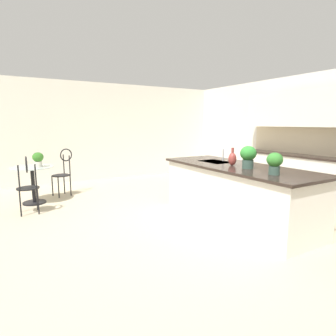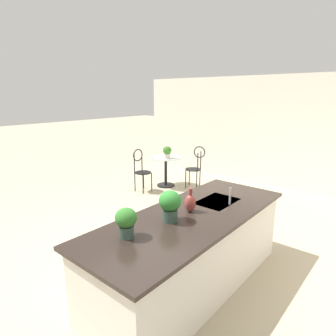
{
  "view_description": "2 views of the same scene",
  "coord_description": "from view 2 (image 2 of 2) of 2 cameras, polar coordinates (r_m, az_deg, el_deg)",
  "views": [
    {
      "loc": [
        3.62,
        -2.39,
        1.6
      ],
      "look_at": [
        -0.56,
        0.05,
        0.83
      ],
      "focal_mm": 30.13,
      "sensor_mm": 36.0,
      "label": 1
    },
    {
      "loc": [
        2.84,
        2.63,
        2.25
      ],
      "look_at": [
        -0.59,
        -0.26,
        1.11
      ],
      "focal_mm": 31.13,
      "sensor_mm": 36.0,
      "label": 2
    }
  ],
  "objects": [
    {
      "name": "wall_left_window",
      "position": [
        7.63,
        19.81,
        6.66
      ],
      "size": [
        0.12,
        7.8,
        2.7
      ],
      "primitive_type": "cube",
      "color": "silver",
      "rests_on": "ground"
    },
    {
      "name": "bistro_table",
      "position": [
        7.25,
        -0.44,
        -0.13
      ],
      "size": [
        0.8,
        0.8,
        0.74
      ],
      "color": "black",
      "rests_on": "ground"
    },
    {
      "name": "chair_near_window",
      "position": [
        6.8,
        -5.27,
        -0.07
      ],
      "size": [
        0.49,
        0.39,
        1.04
      ],
      "color": "black",
      "rests_on": "ground"
    },
    {
      "name": "sink_faucet",
      "position": [
        3.69,
        12.05,
        -5.4
      ],
      "size": [
        0.02,
        0.02,
        0.22
      ],
      "primitive_type": "cylinder",
      "color": "#B2B5BA",
      "rests_on": "kitchen_island"
    },
    {
      "name": "potted_plant_on_table",
      "position": [
        7.02,
        -0.16,
        3.24
      ],
      "size": [
        0.21,
        0.21,
        0.29
      ],
      "color": "beige",
      "rests_on": "bistro_table"
    },
    {
      "name": "chair_by_island",
      "position": [
        7.12,
        5.4,
        0.58
      ],
      "size": [
        0.48,
        0.52,
        1.04
      ],
      "color": "black",
      "rests_on": "ground"
    },
    {
      "name": "potted_plant_counter_far",
      "position": [
        2.83,
        -8.21,
        -10.18
      ],
      "size": [
        0.21,
        0.21,
        0.3
      ],
      "color": "#385147",
      "rests_on": "kitchen_island"
    },
    {
      "name": "ground_plane",
      "position": [
        4.48,
        -2.41,
        -15.91
      ],
      "size": [
        40.0,
        40.0,
        0.0
      ],
      "primitive_type": "plane",
      "color": "beige"
    },
    {
      "name": "vase_on_counter",
      "position": [
        3.41,
        4.37,
        -6.79
      ],
      "size": [
        0.13,
        0.13,
        0.29
      ],
      "color": "#993D38",
      "rests_on": "kitchen_island"
    },
    {
      "name": "potted_plant_counter_near",
      "position": [
        3.13,
        0.4,
        -7.06
      ],
      "size": [
        0.24,
        0.24,
        0.34
      ],
      "color": "#385147",
      "rests_on": "kitchen_island"
    },
    {
      "name": "kitchen_island",
      "position": [
        3.58,
        4.58,
        -15.72
      ],
      "size": [
        2.8,
        1.06,
        0.92
      ],
      "color": "white",
      "rests_on": "ground"
    }
  ]
}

